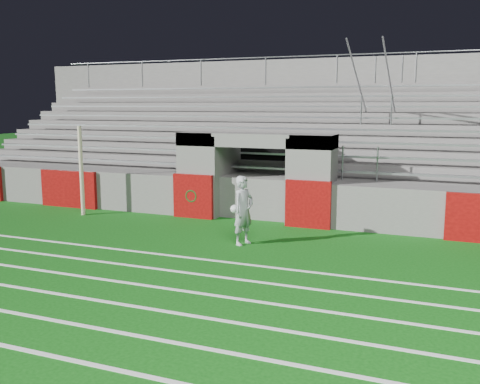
% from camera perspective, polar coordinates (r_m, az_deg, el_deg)
% --- Properties ---
extents(ground, '(90.00, 90.00, 0.00)m').
position_cam_1_polar(ground, '(13.16, -3.75, -5.86)').
color(ground, '#0C4D0E').
rests_on(ground, ground).
extents(field_post, '(0.12, 0.12, 2.78)m').
position_cam_1_polar(field_post, '(17.40, -16.56, 2.16)').
color(field_post, beige).
rests_on(field_post, ground).
extents(field_markings, '(28.00, 8.09, 0.01)m').
position_cam_1_polar(field_markings, '(9.15, -17.76, -13.17)').
color(field_markings, white).
rests_on(field_markings, ground).
extents(stadium_structure, '(26.00, 8.48, 5.42)m').
position_cam_1_polar(stadium_structure, '(20.28, 5.99, 3.74)').
color(stadium_structure, '#5E5B59').
rests_on(stadium_structure, ground).
extents(goalkeeper_with_ball, '(0.60, 0.73, 1.71)m').
position_cam_1_polar(goalkeeper_with_ball, '(13.19, 0.36, -1.98)').
color(goalkeeper_with_ball, '#A6AAB0').
rests_on(goalkeeper_with_ball, ground).
extents(hose_coil, '(0.49, 0.14, 0.49)m').
position_cam_1_polar(hose_coil, '(16.38, -5.16, -0.44)').
color(hose_coil, '#0B3B0D').
rests_on(hose_coil, ground).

